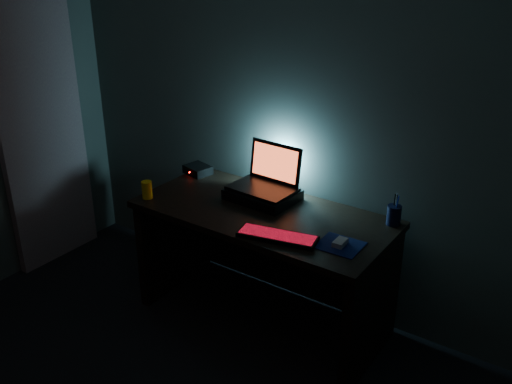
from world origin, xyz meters
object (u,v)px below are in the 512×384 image
at_px(mouse, 340,243).
at_px(juice_glass, 147,190).
at_px(pen_cup, 394,215).
at_px(laptop, 268,178).
at_px(router, 198,170).
at_px(keyboard, 277,236).

relative_size(mouse, juice_glass, 0.83).
bearing_deg(pen_cup, mouse, -109.25).
distance_m(laptop, router, 0.59).
height_order(mouse, pen_cup, pen_cup).
bearing_deg(juice_glass, mouse, 6.35).
bearing_deg(router, keyboard, -13.65).
distance_m(pen_cup, router, 1.36).
xyz_separation_m(keyboard, mouse, (0.30, 0.12, 0.00)).
xyz_separation_m(laptop, juice_glass, (-0.59, -0.43, -0.07)).
height_order(pen_cup, router, pen_cup).
distance_m(keyboard, pen_cup, 0.66).
bearing_deg(keyboard, pen_cup, 35.91).
bearing_deg(keyboard, juice_glass, 168.37).
distance_m(mouse, pen_cup, 0.40).
distance_m(pen_cup, juice_glass, 1.45).
bearing_deg(juice_glass, laptop, 36.51).
distance_m(laptop, juice_glass, 0.73).
bearing_deg(pen_cup, router, -178.24).
xyz_separation_m(laptop, router, (-0.59, 0.04, -0.09)).
relative_size(juice_glass, router, 0.56).
relative_size(pen_cup, router, 0.58).
relative_size(pen_cup, juice_glass, 1.04).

